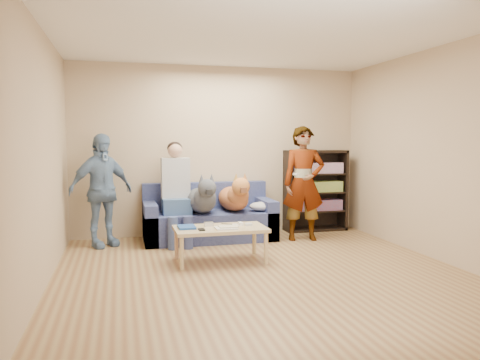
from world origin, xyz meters
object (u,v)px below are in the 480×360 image
object	(u,v)px
dog_gray	(202,199)
dog_tan	(235,197)
person_standing_left	(101,190)
camera_silver	(209,224)
coffee_table	(220,231)
bookshelf	(315,189)
sofa	(209,220)
person_standing_right	(304,183)
person_seated	(176,189)
notebook_blue	(187,227)

from	to	relation	value
dog_gray	dog_tan	world-z (taller)	dog_gray
person_standing_left	camera_silver	bearing A→B (deg)	-68.61
coffee_table	bookshelf	xyz separation A→B (m)	(1.90, 1.54, 0.31)
sofa	dog_tan	size ratio (longest dim) A/B	1.63
sofa	person_standing_right	bearing A→B (deg)	-16.74
person_standing_left	bookshelf	distance (m)	3.34
person_seated	dog_tan	world-z (taller)	person_seated
person_standing_left	notebook_blue	size ratio (longest dim) A/B	6.00
dog_gray	coffee_table	distance (m)	1.12
dog_gray	notebook_blue	bearing A→B (deg)	-109.53
person_standing_right	notebook_blue	xyz separation A→B (m)	(-1.84, -0.86, -0.40)
sofa	bookshelf	bearing A→B (deg)	7.40
person_standing_right	person_standing_left	world-z (taller)	person_standing_right
person_standing_left	sofa	xyz separation A→B (m)	(1.52, 0.12, -0.50)
notebook_blue	dog_gray	xyz separation A→B (m)	(0.37, 1.03, 0.20)
notebook_blue	person_seated	world-z (taller)	person_seated
camera_silver	sofa	world-z (taller)	sofa
person_standing_right	bookshelf	bearing A→B (deg)	63.92
person_standing_right	coffee_table	world-z (taller)	person_standing_right
camera_silver	coffee_table	size ratio (longest dim) A/B	0.10
notebook_blue	camera_silver	distance (m)	0.29
person_standing_right	coffee_table	xyz separation A→B (m)	(-1.44, -0.91, -0.46)
sofa	dog_tan	distance (m)	0.53
person_standing_right	notebook_blue	size ratio (longest dim) A/B	6.42
person_standing_right	person_seated	bearing A→B (deg)	-178.78
person_standing_left	dog_tan	world-z (taller)	person_standing_left
person_standing_right	bookshelf	distance (m)	0.80
camera_silver	coffee_table	bearing A→B (deg)	-45.00
person_standing_left	notebook_blue	bearing A→B (deg)	-77.37
notebook_blue	dog_tan	xyz separation A→B (m)	(0.86, 1.11, 0.20)
person_standing_right	dog_tan	size ratio (longest dim) A/B	1.43
notebook_blue	coffee_table	size ratio (longest dim) A/B	0.24
person_seated	dog_tan	distance (m)	0.86
person_standing_left	coffee_table	bearing A→B (deg)	-69.11
coffee_table	camera_silver	bearing A→B (deg)	135.00
person_standing_right	dog_gray	bearing A→B (deg)	-177.07
dog_tan	bookshelf	bearing A→B (deg)	14.79
person_standing_left	notebook_blue	xyz separation A→B (m)	(1.01, -1.14, -0.35)
notebook_blue	camera_silver	world-z (taller)	camera_silver
camera_silver	dog_gray	size ratio (longest dim) A/B	0.09
person_standing_right	dog_gray	distance (m)	1.50
camera_silver	dog_gray	bearing A→B (deg)	84.87
notebook_blue	dog_tan	world-z (taller)	dog_tan
camera_silver	sofa	bearing A→B (deg)	79.42
person_standing_left	person_seated	size ratio (longest dim) A/B	1.06
camera_silver	dog_tan	bearing A→B (deg)	60.72
camera_silver	person_seated	xyz separation A→B (m)	(-0.27, 1.06, 0.33)
dog_gray	coffee_table	world-z (taller)	dog_gray
person_standing_left	dog_tan	size ratio (longest dim) A/B	1.34
sofa	coffee_table	xyz separation A→B (m)	(-0.10, -1.31, 0.09)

